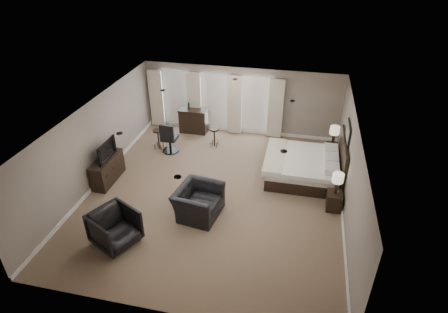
% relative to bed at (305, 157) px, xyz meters
% --- Properties ---
extents(room, '(7.60, 8.60, 2.64)m').
position_rel_bed_xyz_m(room, '(-2.58, -1.49, 0.56)').
color(room, brown).
rests_on(room, ground).
extents(window_bay, '(5.25, 0.20, 2.30)m').
position_rel_bed_xyz_m(window_bay, '(-3.58, 2.61, 0.46)').
color(window_bay, silver).
rests_on(window_bay, room).
extents(bed, '(2.32, 2.22, 1.48)m').
position_rel_bed_xyz_m(bed, '(0.00, 0.00, 0.00)').
color(bed, silver).
rests_on(bed, ground).
extents(nightstand_near, '(0.40, 0.49, 0.54)m').
position_rel_bed_xyz_m(nightstand_near, '(0.89, -1.45, -0.47)').
color(nightstand_near, black).
rests_on(nightstand_near, ground).
extents(nightstand_far, '(0.40, 0.49, 0.53)m').
position_rel_bed_xyz_m(nightstand_far, '(0.89, 1.45, -0.47)').
color(nightstand_far, black).
rests_on(nightstand_far, ground).
extents(lamp_near, '(0.31, 0.31, 0.65)m').
position_rel_bed_xyz_m(lamp_near, '(0.89, -1.45, 0.12)').
color(lamp_near, beige).
rests_on(lamp_near, nightstand_near).
extents(lamp_far, '(0.33, 0.33, 0.68)m').
position_rel_bed_xyz_m(lamp_far, '(0.89, 1.45, 0.13)').
color(lamp_far, beige).
rests_on(lamp_far, nightstand_far).
extents(wall_art, '(0.04, 0.96, 0.56)m').
position_rel_bed_xyz_m(wall_art, '(1.12, 0.00, 1.01)').
color(wall_art, slate).
rests_on(wall_art, room).
extents(dresser, '(0.46, 1.41, 0.82)m').
position_rel_bed_xyz_m(dresser, '(-6.03, -1.54, -0.33)').
color(dresser, black).
rests_on(dresser, ground).
extents(tv, '(0.59, 1.02, 0.13)m').
position_rel_bed_xyz_m(tv, '(-6.03, -1.54, 0.15)').
color(tv, black).
rests_on(tv, dresser).
extents(armchair_near, '(1.02, 1.40, 1.13)m').
position_rel_bed_xyz_m(armchair_near, '(-2.79, -2.51, -0.17)').
color(armchair_near, black).
rests_on(armchair_near, ground).
extents(armchair_far, '(1.30, 1.33, 1.04)m').
position_rel_bed_xyz_m(armchair_far, '(-4.51, -4.06, -0.22)').
color(armchair_far, black).
rests_on(armchair_far, ground).
extents(bar_counter, '(1.10, 0.57, 0.96)m').
position_rel_bed_xyz_m(bar_counter, '(-4.37, 2.35, -0.26)').
color(bar_counter, black).
rests_on(bar_counter, ground).
extents(bar_stool_left, '(0.44, 0.44, 0.75)m').
position_rel_bed_xyz_m(bar_stool_left, '(-5.23, 0.77, -0.36)').
color(bar_stool_left, black).
rests_on(bar_stool_left, ground).
extents(bar_stool_right, '(0.35, 0.35, 0.71)m').
position_rel_bed_xyz_m(bar_stool_right, '(-3.29, 1.38, -0.38)').
color(bar_stool_right, black).
rests_on(bar_stool_right, ground).
extents(desk_chair, '(0.59, 0.59, 1.15)m').
position_rel_bed_xyz_m(desk_chair, '(-4.75, 0.65, -0.16)').
color(desk_chair, black).
rests_on(desk_chair, ground).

